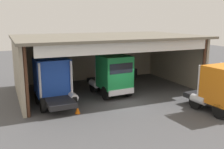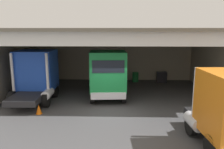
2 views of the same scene
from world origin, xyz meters
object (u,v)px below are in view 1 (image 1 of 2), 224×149
at_px(tool_cart, 132,73).
at_px(truck_green_center_bay, 112,75).
at_px(oil_drum, 111,75).
at_px(traffic_cone, 77,110).
at_px(truck_orange_center_left_bay, 223,88).
at_px(truck_blue_left_bay, 53,81).

bearing_deg(tool_cart, truck_green_center_bay, -131.13).
distance_m(oil_drum, traffic_cone, 10.68).
relative_size(truck_green_center_bay, oil_drum, 5.84).
xyz_separation_m(truck_orange_center_left_bay, tool_cart, (-0.48, 12.24, -1.25)).
xyz_separation_m(truck_blue_left_bay, traffic_cone, (1.05, -2.67, -1.54)).
relative_size(truck_blue_left_bay, truck_orange_center_left_bay, 1.02).
distance_m(truck_orange_center_left_bay, traffic_cone, 10.03).
bearing_deg(oil_drum, tool_cart, -4.29).
distance_m(truck_orange_center_left_bay, tool_cart, 12.31).
height_order(truck_green_center_bay, tool_cart, truck_green_center_bay).
distance_m(truck_green_center_bay, traffic_cone, 5.12).
distance_m(truck_blue_left_bay, traffic_cone, 3.26).
relative_size(truck_blue_left_bay, oil_drum, 5.13).
bearing_deg(oil_drum, truck_orange_center_left_bay, -76.72).
height_order(truck_blue_left_bay, truck_orange_center_left_bay, truck_blue_left_bay).
bearing_deg(traffic_cone, truck_orange_center_left_bay, -22.30).
xyz_separation_m(truck_blue_left_bay, tool_cart, (9.75, 5.80, -1.32)).
height_order(truck_blue_left_bay, tool_cart, truck_blue_left_bay).
relative_size(tool_cart, traffic_cone, 1.79).
distance_m(truck_green_center_bay, tool_cart, 7.43).
relative_size(truck_orange_center_left_bay, oil_drum, 5.04).
relative_size(oil_drum, traffic_cone, 1.62).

